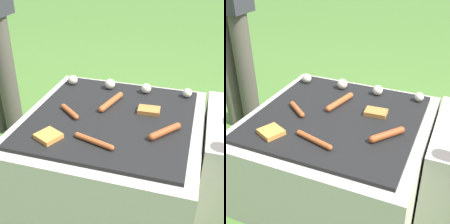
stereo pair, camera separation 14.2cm
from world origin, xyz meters
The scene contains 9 objects.
ground_plane centered at (0.00, 0.00, 0.00)m, with size 14.00×14.00×0.00m, color #47702D.
grill centered at (0.00, 0.00, 0.20)m, with size 0.82×0.82×0.41m.
sausage_front_center centered at (-0.04, 0.11, 0.42)m, with size 0.07×0.20×0.03m.
sausage_front_left centered at (-0.01, -0.23, 0.42)m, with size 0.18×0.07×0.02m.
sausage_back_left centered at (0.25, -0.08, 0.42)m, with size 0.12×0.14×0.03m.
sausage_mid_left centered at (-0.19, -0.04, 0.42)m, with size 0.12×0.10×0.02m.
bread_slice_left centered at (-0.20, -0.25, 0.42)m, with size 0.12×0.12×0.02m.
bread_slice_right centered at (0.16, 0.08, 0.42)m, with size 0.11×0.08×0.02m.
mushroom_row centered at (-0.02, 0.28, 0.43)m, with size 0.67×0.07×0.05m.
Camera 1 is at (0.36, -1.19, 1.13)m, focal length 50.00 mm.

